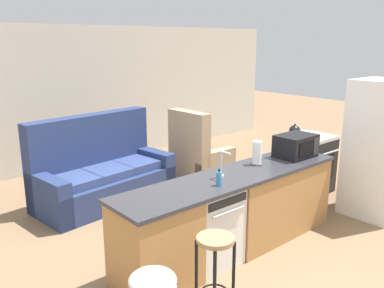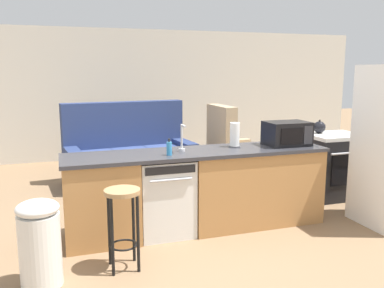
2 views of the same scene
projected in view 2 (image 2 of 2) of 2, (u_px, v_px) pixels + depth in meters
name	position (u px, v px, depth m)	size (l,w,h in m)	color
ground_plane	(186.00, 230.00, 4.59)	(24.00, 24.00, 0.00)	#896B4C
wall_back	(139.00, 94.00, 8.38)	(10.00, 0.06, 2.60)	silver
kitchen_counter	(206.00, 192.00, 4.58)	(2.94, 0.66, 0.90)	#B77F47
dishwasher	(164.00, 196.00, 4.43)	(0.58, 0.61, 0.84)	white
stove_range	(333.00, 165.00, 5.74)	(0.76, 0.68, 0.90)	black
microwave	(287.00, 133.00, 4.78)	(0.50, 0.37, 0.28)	black
sink_faucet	(182.00, 140.00, 4.41)	(0.07, 0.18, 0.30)	silver
paper_towel_roll	(235.00, 135.00, 4.68)	(0.14, 0.14, 0.28)	#4C4C51
soap_bottle	(169.00, 148.00, 4.22)	(0.06, 0.06, 0.18)	#338CCC
kettle	(319.00, 127.00, 5.71)	(0.21, 0.17, 0.19)	black
bar_stool	(123.00, 212.00, 3.60)	(0.32, 0.32, 0.74)	tan
trash_bin	(40.00, 242.00, 3.34)	(0.35, 0.35, 0.74)	white
couch	(129.00, 157.00, 6.60)	(2.09, 1.12, 1.27)	navy
armchair	(232.00, 155.00, 6.95)	(0.81, 0.86, 1.20)	tan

